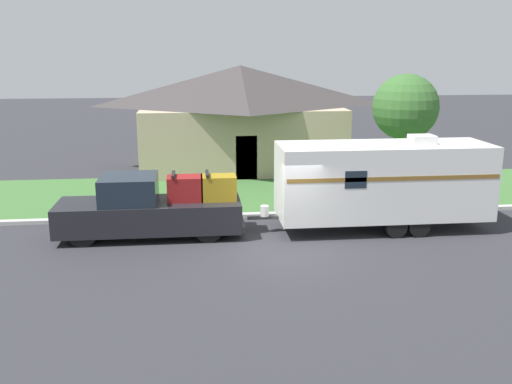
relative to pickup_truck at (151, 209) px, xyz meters
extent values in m
plane|color=#2D2D33|center=(4.13, -1.90, -0.93)|extent=(120.00, 120.00, 0.00)
cube|color=#ADADA8|center=(4.13, 1.85, -0.86)|extent=(80.00, 0.30, 0.14)
cube|color=#3D6B33|center=(4.13, 5.50, -0.92)|extent=(80.00, 7.00, 0.03)
cube|color=tan|center=(3.86, 11.29, 0.66)|extent=(9.96, 6.59, 3.19)
pyramid|color=#3D3838|center=(3.86, 11.29, 3.27)|extent=(10.76, 7.12, 2.02)
cube|color=#4C3828|center=(3.86, 8.03, 0.12)|extent=(1.00, 0.06, 2.10)
cylinder|color=black|center=(-2.07, -0.80, -0.48)|extent=(0.90, 0.28, 0.90)
cylinder|color=black|center=(-2.07, 0.80, -0.48)|extent=(0.90, 0.28, 0.90)
cylinder|color=black|center=(1.83, -0.80, -0.48)|extent=(0.90, 0.28, 0.90)
cylinder|color=black|center=(1.83, 0.80, -0.48)|extent=(0.90, 0.28, 0.90)
cube|color=black|center=(-1.30, 0.00, -0.22)|extent=(3.43, 1.95, 0.93)
cube|color=#19232D|center=(-0.68, 0.00, 0.67)|extent=(1.79, 1.80, 0.86)
cube|color=black|center=(1.66, 0.00, -0.22)|extent=(2.47, 1.95, 0.93)
cube|color=#333333|center=(2.95, 0.00, -0.57)|extent=(0.12, 1.76, 0.20)
cube|color=maroon|center=(1.11, 0.00, 0.65)|extent=(1.14, 0.82, 0.80)
cube|color=black|center=(0.75, 0.00, 1.13)|extent=(0.10, 0.90, 0.08)
cube|color=olive|center=(2.20, 0.00, 0.65)|extent=(1.14, 0.82, 0.80)
cube|color=black|center=(1.84, 0.00, 1.13)|extent=(0.10, 0.90, 0.08)
cylinder|color=black|center=(7.91, -1.02, -0.59)|extent=(0.70, 0.22, 0.70)
cylinder|color=black|center=(7.91, 1.02, -0.59)|extent=(0.70, 0.22, 0.70)
cylinder|color=black|center=(8.68, -1.02, -0.59)|extent=(0.70, 0.22, 0.70)
cylinder|color=black|center=(8.68, 1.02, -0.59)|extent=(0.70, 0.22, 0.70)
cube|color=silver|center=(7.73, 0.00, 0.76)|extent=(7.07, 2.31, 2.46)
cube|color=brown|center=(7.73, -1.16, 1.07)|extent=(6.93, 0.01, 0.14)
cube|color=#383838|center=(3.67, 0.00, -0.42)|extent=(1.05, 0.12, 0.10)
cylinder|color=silver|center=(3.72, 0.00, -0.19)|extent=(0.28, 0.28, 0.36)
cube|color=silver|center=(9.00, 0.00, 2.13)|extent=(0.80, 0.68, 0.28)
cube|color=#19232D|center=(6.45, -1.16, 1.07)|extent=(0.70, 0.01, 0.56)
cylinder|color=brown|center=(7.95, 2.46, -0.37)|extent=(0.09, 0.09, 1.13)
cube|color=silver|center=(7.95, 2.46, 0.31)|extent=(0.48, 0.20, 0.22)
cylinder|color=brown|center=(10.52, 5.65, 0.32)|extent=(0.24, 0.24, 2.52)
sphere|color=#38662D|center=(10.52, 5.65, 2.65)|extent=(2.83, 2.83, 2.83)
camera|label=1|loc=(1.46, -18.12, 4.98)|focal=40.00mm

